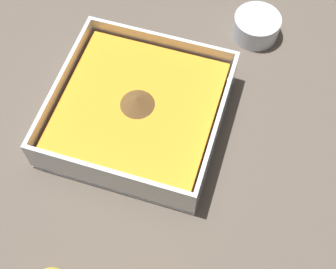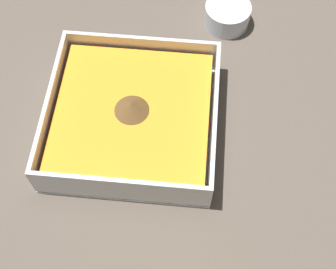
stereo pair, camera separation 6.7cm
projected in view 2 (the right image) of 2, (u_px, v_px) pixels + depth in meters
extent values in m
plane|color=brown|center=(145.00, 106.00, 0.73)|extent=(4.00, 4.00, 0.00)
cube|color=silver|center=(134.00, 125.00, 0.71)|extent=(0.24, 0.24, 0.01)
cube|color=silver|center=(52.00, 107.00, 0.69)|extent=(0.24, 0.01, 0.06)
cube|color=silver|center=(214.00, 120.00, 0.68)|extent=(0.24, 0.01, 0.06)
cube|color=silver|center=(142.00, 50.00, 0.74)|extent=(0.01, 0.23, 0.06)
cube|color=silver|center=(121.00, 189.00, 0.62)|extent=(0.01, 0.23, 0.06)
cube|color=orange|center=(133.00, 117.00, 0.69)|extent=(0.22, 0.22, 0.04)
cone|color=brown|center=(131.00, 107.00, 0.67)|extent=(0.05, 0.05, 0.02)
cylinder|color=silver|center=(227.00, 15.00, 0.80)|extent=(0.08, 0.08, 0.04)
cylinder|color=brown|center=(227.00, 17.00, 0.80)|extent=(0.07, 0.07, 0.02)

